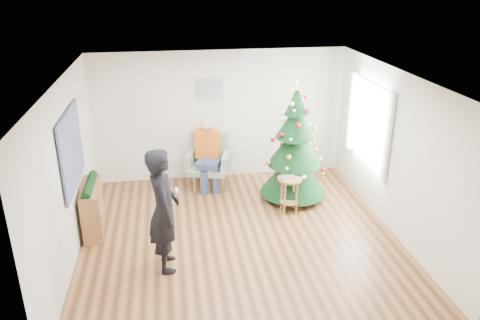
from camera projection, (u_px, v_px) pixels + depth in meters
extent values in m
plane|color=brown|center=(240.00, 237.00, 7.54)|extent=(5.00, 5.00, 0.00)
plane|color=white|center=(240.00, 78.00, 6.56)|extent=(5.00, 5.00, 0.00)
plane|color=silver|center=(220.00, 116.00, 9.34)|extent=(5.00, 0.00, 5.00)
plane|color=silver|center=(277.00, 256.00, 4.77)|extent=(5.00, 0.00, 5.00)
plane|color=silver|center=(67.00, 173.00, 6.69)|extent=(0.00, 5.00, 5.00)
plane|color=silver|center=(395.00, 154.00, 7.41)|extent=(0.00, 5.00, 5.00)
cube|color=white|center=(369.00, 123.00, 8.25)|extent=(0.04, 1.30, 1.40)
cube|color=white|center=(386.00, 137.00, 7.56)|extent=(0.05, 0.25, 1.50)
cube|color=white|center=(351.00, 111.00, 8.93)|extent=(0.05, 0.25, 1.50)
cylinder|color=#3F2816|center=(292.00, 191.00, 8.82)|extent=(0.09, 0.09, 0.28)
cone|color=black|center=(293.00, 172.00, 8.67)|extent=(1.23, 1.23, 0.80)
cone|color=black|center=(295.00, 146.00, 8.48)|extent=(0.98, 0.98, 0.71)
cone|color=black|center=(296.00, 121.00, 8.30)|extent=(0.72, 0.72, 0.61)
cone|color=black|center=(297.00, 101.00, 8.16)|extent=(0.41, 0.41, 0.52)
cone|color=gold|center=(297.00, 86.00, 8.06)|extent=(0.13, 0.13, 0.13)
cylinder|color=brown|center=(290.00, 179.00, 8.12)|extent=(0.44, 0.44, 0.04)
cylinder|color=brown|center=(289.00, 201.00, 8.28)|extent=(0.33, 0.33, 0.02)
imported|color=silver|center=(290.00, 177.00, 8.11)|extent=(0.43, 0.40, 0.03)
cube|color=gray|center=(208.00, 168.00, 9.18)|extent=(0.91, 0.88, 0.12)
cube|color=gray|center=(211.00, 146.00, 9.35)|extent=(0.76, 0.33, 0.60)
cube|color=gray|center=(190.00, 160.00, 9.16)|extent=(0.26, 0.60, 0.30)
cube|color=gray|center=(226.00, 161.00, 9.08)|extent=(0.26, 0.60, 0.30)
cube|color=navy|center=(209.00, 164.00, 9.05)|extent=(0.54, 0.55, 0.14)
cube|color=#C85812|center=(207.00, 143.00, 9.14)|extent=(0.50, 0.35, 0.55)
sphere|color=tan|center=(207.00, 125.00, 8.98)|extent=(0.24, 0.24, 0.24)
imported|color=black|center=(164.00, 210.00, 6.47)|extent=(0.49, 0.70, 1.83)
cube|color=white|center=(177.00, 191.00, 6.36)|extent=(0.05, 0.13, 0.04)
cube|color=brown|center=(93.00, 209.00, 7.60)|extent=(0.38, 1.02, 0.80)
cylinder|color=black|center=(90.00, 185.00, 7.44)|extent=(0.14, 0.90, 0.14)
cube|color=black|center=(72.00, 149.00, 6.88)|extent=(0.03, 1.50, 1.15)
cube|color=tan|center=(210.00, 89.00, 9.08)|extent=(0.52, 0.03, 0.42)
cube|color=gray|center=(210.00, 90.00, 9.05)|extent=(0.44, 0.02, 0.34)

